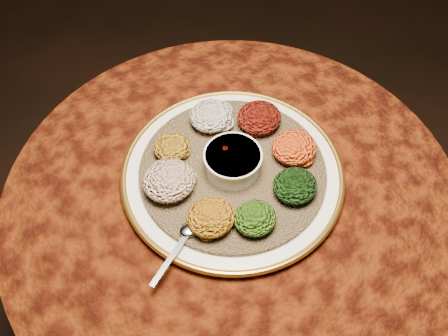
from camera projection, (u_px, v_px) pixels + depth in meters
table at (232, 234)px, 1.18m from camera, size 0.96×0.96×0.73m
platter at (232, 173)px, 1.05m from camera, size 0.57×0.57×0.02m
injera at (233, 170)px, 1.04m from camera, size 0.51×0.51×0.01m
stew_bowl at (233, 161)px, 1.01m from camera, size 0.12×0.12×0.05m
spoon at (188, 233)px, 0.94m from camera, size 0.14×0.09×0.01m
portion_ayib at (211, 116)px, 1.09m from camera, size 0.10×0.09×0.05m
portion_kitfo at (259, 118)px, 1.09m from camera, size 0.10×0.09×0.05m
portion_tikil at (294, 147)px, 1.04m from camera, size 0.10×0.09×0.05m
portion_gomen at (295, 186)px, 0.99m from camera, size 0.09×0.09×0.04m
portion_mixveg at (255, 218)px, 0.95m from camera, size 0.08×0.08×0.04m
portion_kik at (211, 217)px, 0.94m from camera, size 0.09×0.09×0.04m
portion_timatim at (169, 181)px, 0.99m from camera, size 0.11×0.10×0.05m
portion_shiro at (172, 147)px, 1.05m from camera, size 0.08×0.07×0.04m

